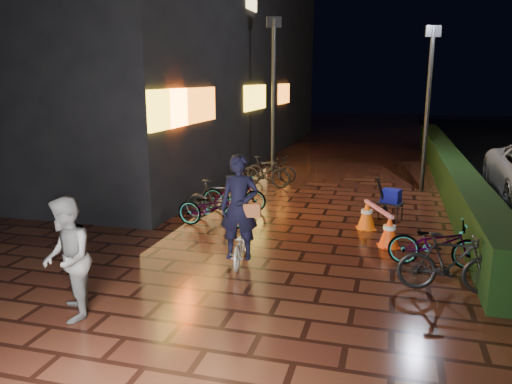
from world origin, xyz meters
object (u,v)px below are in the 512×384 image
(traffic_barrier, at_px, (377,222))
(bystander_person, at_px, (67,259))
(cyclist, at_px, (240,224))
(cart_assembly, at_px, (390,198))

(traffic_barrier, bearing_deg, bystander_person, -129.54)
(cyclist, relative_size, traffic_barrier, 1.25)
(traffic_barrier, distance_m, cart_assembly, 1.47)
(traffic_barrier, xyz_separation_m, cart_assembly, (0.24, 1.44, 0.22))
(bystander_person, relative_size, cart_assembly, 1.64)
(traffic_barrier, height_order, cart_assembly, cart_assembly)
(bystander_person, xyz_separation_m, traffic_barrier, (4.01, 4.86, -0.54))
(bystander_person, distance_m, traffic_barrier, 6.32)
(bystander_person, xyz_separation_m, cyclist, (1.67, 2.63, -0.13))
(cyclist, height_order, traffic_barrier, cyclist)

